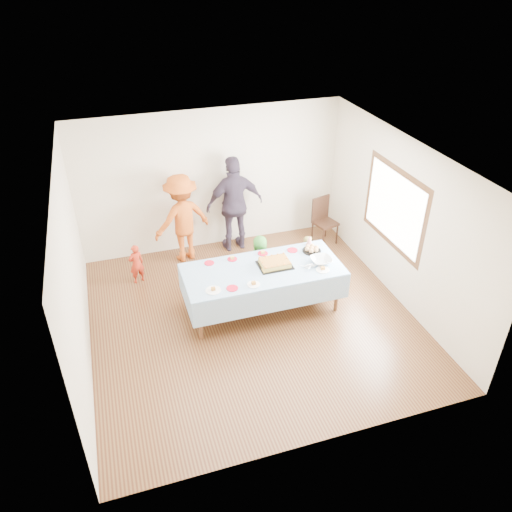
{
  "coord_description": "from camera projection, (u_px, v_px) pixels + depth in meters",
  "views": [
    {
      "loc": [
        -1.85,
        -5.99,
        5.11
      ],
      "look_at": [
        0.17,
        0.3,
        0.96
      ],
      "focal_mm": 35.0,
      "sensor_mm": 36.0,
      "label": 1
    }
  ],
  "objects": [
    {
      "name": "plate_red_far_d",
      "position": [
        292.0,
        250.0,
        8.28
      ],
      "size": [
        0.17,
        0.17,
        0.01
      ],
      "primitive_type": "cylinder",
      "color": "red",
      "rests_on": "party_table"
    },
    {
      "name": "plate_white_right",
      "position": [
        323.0,
        270.0,
        7.78
      ],
      "size": [
        0.21,
        0.21,
        0.01
      ],
      "primitive_type": "cylinder",
      "color": "white",
      "rests_on": "party_table"
    },
    {
      "name": "rolls_tray",
      "position": [
        312.0,
        249.0,
        8.24
      ],
      "size": [
        0.31,
        0.31,
        0.09
      ],
      "color": "black",
      "rests_on": "party_table"
    },
    {
      "name": "plate_white_left",
      "position": [
        213.0,
        290.0,
        7.32
      ],
      "size": [
        0.23,
        0.23,
        0.01
      ],
      "primitive_type": "cylinder",
      "color": "white",
      "rests_on": "party_table"
    },
    {
      "name": "plate_white_mid",
      "position": [
        254.0,
        284.0,
        7.45
      ],
      "size": [
        0.2,
        0.2,
        0.01
      ],
      "primitive_type": "cylinder",
      "color": "white",
      "rests_on": "party_table"
    },
    {
      "name": "toddler_right",
      "position": [
        306.0,
        256.0,
        8.87
      ],
      "size": [
        0.45,
        0.39,
        0.78
      ],
      "primitive_type": "imported",
      "rotation": [
        0.0,
        0.0,
        2.87
      ],
      "color": "tan",
      "rests_on": "ground"
    },
    {
      "name": "plate_red_far_a",
      "position": [
        209.0,
        263.0,
        7.95
      ],
      "size": [
        0.16,
        0.16,
        0.01
      ],
      "primitive_type": "cylinder",
      "color": "red",
      "rests_on": "party_table"
    },
    {
      "name": "adult_left",
      "position": [
        182.0,
        218.0,
        9.11
      ],
      "size": [
        1.23,
        0.92,
        1.69
      ],
      "primitive_type": "imported",
      "rotation": [
        0.0,
        0.0,
        3.44
      ],
      "color": "#B54C16",
      "rests_on": "ground"
    },
    {
      "name": "plate_red_far_b",
      "position": [
        232.0,
        259.0,
        8.05
      ],
      "size": [
        0.16,
        0.16,
        0.01
      ],
      "primitive_type": "cylinder",
      "color": "red",
      "rests_on": "party_table"
    },
    {
      "name": "toddler_mid",
      "position": [
        260.0,
        260.0,
        8.62
      ],
      "size": [
        0.49,
        0.36,
        0.93
      ],
      "primitive_type": "imported",
      "rotation": [
        0.0,
        0.0,
        3.29
      ],
      "color": "#2F7A28",
      "rests_on": "ground"
    },
    {
      "name": "plate_red_far_c",
      "position": [
        263.0,
        253.0,
        8.19
      ],
      "size": [
        0.17,
        0.17,
        0.01
      ],
      "primitive_type": "cylinder",
      "color": "red",
      "rests_on": "party_table"
    },
    {
      "name": "plate_red_near",
      "position": [
        232.0,
        288.0,
        7.37
      ],
      "size": [
        0.18,
        0.18,
        0.01
      ],
      "primitive_type": "cylinder",
      "color": "red",
      "rests_on": "party_table"
    },
    {
      "name": "punch_bowl",
      "position": [
        321.0,
        260.0,
        7.95
      ],
      "size": [
        0.34,
        0.34,
        0.08
      ],
      "primitive_type": "imported",
      "color": "silver",
      "rests_on": "party_table"
    },
    {
      "name": "party_hat",
      "position": [
        309.0,
        240.0,
        8.4
      ],
      "size": [
        0.11,
        0.11,
        0.18
      ],
      "primitive_type": "cone",
      "color": "white",
      "rests_on": "party_table"
    },
    {
      "name": "adult_right",
      "position": [
        235.0,
        204.0,
        9.39
      ],
      "size": [
        1.13,
        0.52,
        1.88
      ],
      "primitive_type": "imported",
      "rotation": [
        0.0,
        0.0,
        3.2
      ],
      "color": "#392D3E",
      "rests_on": "ground"
    },
    {
      "name": "ground",
      "position": [
        252.0,
        318.0,
        8.02
      ],
      "size": [
        5.0,
        5.0,
        0.0
      ],
      "primitive_type": "plane",
      "color": "#472314",
      "rests_on": "ground"
    },
    {
      "name": "birthday_cake",
      "position": [
        275.0,
        263.0,
        7.87
      ],
      "size": [
        0.53,
        0.41,
        0.09
      ],
      "color": "black",
      "rests_on": "party_table"
    },
    {
      "name": "toddler_left",
      "position": [
        136.0,
        264.0,
        8.69
      ],
      "size": [
        0.31,
        0.25,
        0.74
      ],
      "primitive_type": "imported",
      "rotation": [
        0.0,
        0.0,
        3.45
      ],
      "color": "#B32B16",
      "rests_on": "ground"
    },
    {
      "name": "fork_pile",
      "position": [
        309.0,
        266.0,
        7.83
      ],
      "size": [
        0.24,
        0.18,
        0.07
      ],
      "primitive_type": null,
      "color": "white",
      "rests_on": "party_table"
    },
    {
      "name": "party_table",
      "position": [
        263.0,
        272.0,
        7.85
      ],
      "size": [
        2.5,
        1.1,
        0.78
      ],
      "color": "#50341B",
      "rests_on": "ground"
    },
    {
      "name": "dining_chair",
      "position": [
        323.0,
        218.0,
        9.83
      ],
      "size": [
        0.5,
        0.5,
        0.94
      ],
      "rotation": [
        0.0,
        0.0,
        0.26
      ],
      "color": "black",
      "rests_on": "ground"
    },
    {
      "name": "room_walls",
      "position": [
        255.0,
        220.0,
        7.1
      ],
      "size": [
        5.04,
        5.04,
        2.72
      ],
      "color": "beige",
      "rests_on": "ground"
    }
  ]
}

